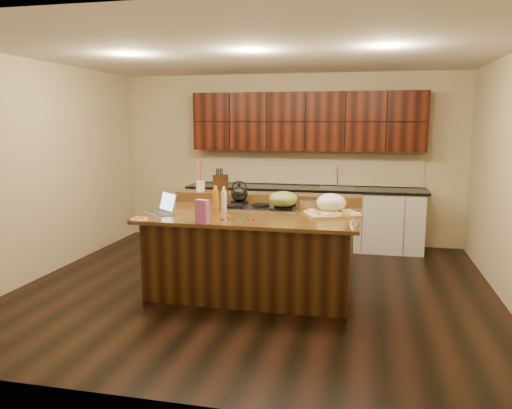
# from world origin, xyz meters

# --- Properties ---
(room) EXTENTS (5.52, 5.02, 2.72)m
(room) POSITION_xyz_m (0.00, 0.00, 1.35)
(room) COLOR black
(room) RESTS_ON ground
(island) EXTENTS (2.40, 1.60, 0.92)m
(island) POSITION_xyz_m (0.00, 0.00, 0.46)
(island) COLOR black
(island) RESTS_ON ground
(back_ledge) EXTENTS (2.40, 0.30, 0.12)m
(back_ledge) POSITION_xyz_m (0.00, 0.70, 0.98)
(back_ledge) COLOR black
(back_ledge) RESTS_ON island
(cooktop) EXTENTS (0.92, 0.52, 0.05)m
(cooktop) POSITION_xyz_m (0.00, 0.30, 0.94)
(cooktop) COLOR gray
(cooktop) RESTS_ON island
(back_counter) EXTENTS (3.70, 0.66, 2.40)m
(back_counter) POSITION_xyz_m (0.30, 2.23, 0.98)
(back_counter) COLOR silver
(back_counter) RESTS_ON ground
(kettle) EXTENTS (0.28, 0.28, 0.19)m
(kettle) POSITION_xyz_m (-0.30, 0.43, 1.06)
(kettle) COLOR black
(kettle) RESTS_ON cooktop
(green_bowl) EXTENTS (0.43, 0.43, 0.18)m
(green_bowl) POSITION_xyz_m (0.30, 0.17, 1.06)
(green_bowl) COLOR olive
(green_bowl) RESTS_ON cooktop
(laptop) EXTENTS (0.44, 0.43, 0.24)m
(laptop) POSITION_xyz_m (-1.00, -0.31, 0.98)
(laptop) COLOR #B7B7BC
(laptop) RESTS_ON island
(oil_bottle) EXTENTS (0.09, 0.09, 0.27)m
(oil_bottle) POSITION_xyz_m (-0.42, -0.19, 1.06)
(oil_bottle) COLOR #B97420
(oil_bottle) RESTS_ON island
(vinegar_bottle) EXTENTS (0.08, 0.08, 0.25)m
(vinegar_bottle) POSITION_xyz_m (-0.35, -0.09, 1.04)
(vinegar_bottle) COLOR silver
(vinegar_bottle) RESTS_ON island
(wooden_tray) EXTENTS (0.69, 0.61, 0.23)m
(wooden_tray) POSITION_xyz_m (0.87, 0.05, 1.02)
(wooden_tray) COLOR tan
(wooden_tray) RESTS_ON island
(ramekin_a) EXTENTS (0.13, 0.13, 0.04)m
(ramekin_a) POSITION_xyz_m (0.83, -0.18, 0.94)
(ramekin_a) COLOR white
(ramekin_a) RESTS_ON island
(ramekin_b) EXTENTS (0.11, 0.11, 0.04)m
(ramekin_b) POSITION_xyz_m (0.65, 0.06, 0.94)
(ramekin_b) COLOR white
(ramekin_b) RESTS_ON island
(ramekin_c) EXTENTS (0.10, 0.10, 0.04)m
(ramekin_c) POSITION_xyz_m (1.15, -0.05, 0.94)
(ramekin_c) COLOR white
(ramekin_c) RESTS_ON island
(strainer_bowl) EXTENTS (0.27, 0.27, 0.09)m
(strainer_bowl) POSITION_xyz_m (0.58, 0.43, 0.97)
(strainer_bowl) COLOR #996B3F
(strainer_bowl) RESTS_ON island
(kitchen_timer) EXTENTS (0.09, 0.09, 0.07)m
(kitchen_timer) POSITION_xyz_m (1.13, -0.49, 0.96)
(kitchen_timer) COLOR silver
(kitchen_timer) RESTS_ON island
(pink_bag) EXTENTS (0.15, 0.10, 0.25)m
(pink_bag) POSITION_xyz_m (-0.38, -0.76, 1.04)
(pink_bag) COLOR #BF59A0
(pink_bag) RESTS_ON island
(candy_plate) EXTENTS (0.24, 0.24, 0.01)m
(candy_plate) POSITION_xyz_m (-1.11, -0.71, 0.93)
(candy_plate) COLOR white
(candy_plate) RESTS_ON island
(package_box) EXTENTS (0.10, 0.07, 0.13)m
(package_box) POSITION_xyz_m (-1.15, 0.29, 0.98)
(package_box) COLOR gold
(package_box) RESTS_ON island
(utensil_crock) EXTENTS (0.16, 0.16, 0.14)m
(utensil_crock) POSITION_xyz_m (-0.90, 0.70, 1.11)
(utensil_crock) COLOR white
(utensil_crock) RESTS_ON back_ledge
(knife_block) EXTENTS (0.17, 0.21, 0.23)m
(knife_block) POSITION_xyz_m (-0.62, 0.70, 1.15)
(knife_block) COLOR black
(knife_block) RESTS_ON back_ledge
(gumdrop_0) EXTENTS (0.02, 0.02, 0.02)m
(gumdrop_0) POSITION_xyz_m (-0.11, -0.54, 0.93)
(gumdrop_0) COLOR red
(gumdrop_0) RESTS_ON island
(gumdrop_1) EXTENTS (0.02, 0.02, 0.02)m
(gumdrop_1) POSITION_xyz_m (-0.17, -0.55, 0.93)
(gumdrop_1) COLOR #198C26
(gumdrop_1) RESTS_ON island
(gumdrop_2) EXTENTS (0.02, 0.02, 0.02)m
(gumdrop_2) POSITION_xyz_m (0.08, -0.45, 0.93)
(gumdrop_2) COLOR red
(gumdrop_2) RESTS_ON island
(gumdrop_3) EXTENTS (0.02, 0.02, 0.02)m
(gumdrop_3) POSITION_xyz_m (-0.03, -0.45, 0.93)
(gumdrop_3) COLOR #198C26
(gumdrop_3) RESTS_ON island
(gumdrop_4) EXTENTS (0.02, 0.02, 0.02)m
(gumdrop_4) POSITION_xyz_m (-0.14, -0.40, 0.93)
(gumdrop_4) COLOR red
(gumdrop_4) RESTS_ON island
(gumdrop_5) EXTENTS (0.02, 0.02, 0.02)m
(gumdrop_5) POSITION_xyz_m (-0.19, -0.42, 0.93)
(gumdrop_5) COLOR #198C26
(gumdrop_5) RESTS_ON island
(gumdrop_6) EXTENTS (0.02, 0.02, 0.02)m
(gumdrop_6) POSITION_xyz_m (-0.11, -0.57, 0.93)
(gumdrop_6) COLOR red
(gumdrop_6) RESTS_ON island
(gumdrop_7) EXTENTS (0.02, 0.02, 0.02)m
(gumdrop_7) POSITION_xyz_m (-0.15, -0.47, 0.93)
(gumdrop_7) COLOR #198C26
(gumdrop_7) RESTS_ON island
(gumdrop_8) EXTENTS (0.02, 0.02, 0.02)m
(gumdrop_8) POSITION_xyz_m (-0.21, -0.41, 0.93)
(gumdrop_8) COLOR red
(gumdrop_8) RESTS_ON island
(gumdrop_9) EXTENTS (0.02, 0.02, 0.02)m
(gumdrop_9) POSITION_xyz_m (-0.01, -0.56, 0.93)
(gumdrop_9) COLOR #198C26
(gumdrop_9) RESTS_ON island
(gumdrop_10) EXTENTS (0.02, 0.02, 0.02)m
(gumdrop_10) POSITION_xyz_m (-0.25, -0.52, 0.93)
(gumdrop_10) COLOR red
(gumdrop_10) RESTS_ON island
(gumdrop_11) EXTENTS (0.02, 0.02, 0.02)m
(gumdrop_11) POSITION_xyz_m (-0.22, -0.56, 0.93)
(gumdrop_11) COLOR #198C26
(gumdrop_11) RESTS_ON island
(gumdrop_12) EXTENTS (0.02, 0.02, 0.02)m
(gumdrop_12) POSITION_xyz_m (-0.25, -0.55, 0.93)
(gumdrop_12) COLOR red
(gumdrop_12) RESTS_ON island
(gumdrop_13) EXTENTS (0.02, 0.02, 0.02)m
(gumdrop_13) POSITION_xyz_m (0.04, -0.49, 0.93)
(gumdrop_13) COLOR #198C26
(gumdrop_13) RESTS_ON island
(gumdrop_14) EXTENTS (0.02, 0.02, 0.02)m
(gumdrop_14) POSITION_xyz_m (0.10, -0.51, 0.93)
(gumdrop_14) COLOR red
(gumdrop_14) RESTS_ON island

